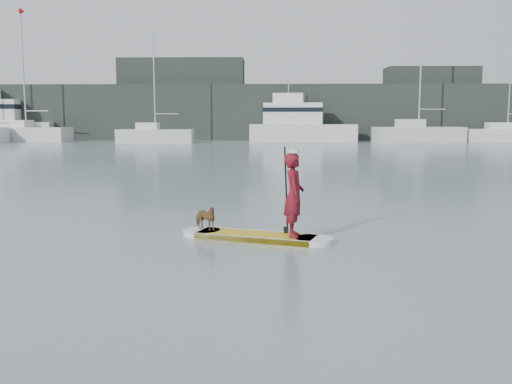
{
  "coord_description": "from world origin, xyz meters",
  "views": [
    {
      "loc": [
        0.29,
        -11.44,
        2.56
      ],
      "look_at": [
        -0.05,
        0.28,
        1.0
      ],
      "focal_mm": 40.0,
      "sensor_mm": 36.0,
      "label": 1
    }
  ],
  "objects_px": {
    "sailboat_c": "(155,135)",
    "sailboat_e": "(418,133)",
    "paddleboard": "(256,236)",
    "paddler": "(294,195)",
    "dog": "(205,218)",
    "motor_yacht_a": "(299,124)",
    "sailboat_b": "(26,132)",
    "sailboat_f": "(506,134)"
  },
  "relations": [
    {
      "from": "sailboat_b",
      "to": "sailboat_f",
      "type": "distance_m",
      "value": 48.63
    },
    {
      "from": "dog",
      "to": "sailboat_e",
      "type": "xyz_separation_m",
      "value": [
        15.82,
        44.97,
        0.52
      ]
    },
    {
      "from": "paddler",
      "to": "sailboat_e",
      "type": "distance_m",
      "value": 47.66
    },
    {
      "from": "paddleboard",
      "to": "sailboat_b",
      "type": "bearing_deg",
      "value": 136.26
    },
    {
      "from": "dog",
      "to": "motor_yacht_a",
      "type": "distance_m",
      "value": 46.92
    },
    {
      "from": "sailboat_c",
      "to": "motor_yacht_a",
      "type": "xyz_separation_m",
      "value": [
        14.2,
        3.43,
        1.04
      ]
    },
    {
      "from": "paddleboard",
      "to": "sailboat_c",
      "type": "bearing_deg",
      "value": 122.22
    },
    {
      "from": "sailboat_c",
      "to": "sailboat_f",
      "type": "height_order",
      "value": "sailboat_f"
    },
    {
      "from": "dog",
      "to": "sailboat_c",
      "type": "relative_size",
      "value": 0.06
    },
    {
      "from": "sailboat_c",
      "to": "sailboat_e",
      "type": "relative_size",
      "value": 0.83
    },
    {
      "from": "paddler",
      "to": "sailboat_f",
      "type": "distance_m",
      "value": 51.53
    },
    {
      "from": "sailboat_b",
      "to": "sailboat_f",
      "type": "height_order",
      "value": "sailboat_b"
    },
    {
      "from": "sailboat_c",
      "to": "motor_yacht_a",
      "type": "height_order",
      "value": "sailboat_c"
    },
    {
      "from": "paddleboard",
      "to": "motor_yacht_a",
      "type": "distance_m",
      "value": 47.2
    },
    {
      "from": "paddleboard",
      "to": "sailboat_e",
      "type": "xyz_separation_m",
      "value": [
        14.7,
        45.34,
        0.84
      ]
    },
    {
      "from": "paddler",
      "to": "sailboat_e",
      "type": "bearing_deg",
      "value": -15.56
    },
    {
      "from": "paddleboard",
      "to": "sailboat_e",
      "type": "bearing_deg",
      "value": 89.95
    },
    {
      "from": "sailboat_f",
      "to": "motor_yacht_a",
      "type": "xyz_separation_m",
      "value": [
        -20.56,
        1.13,
        0.99
      ]
    },
    {
      "from": "sailboat_b",
      "to": "sailboat_c",
      "type": "height_order",
      "value": "sailboat_b"
    },
    {
      "from": "paddler",
      "to": "paddleboard",
      "type": "bearing_deg",
      "value": 73.51
    },
    {
      "from": "motor_yacht_a",
      "to": "paddler",
      "type": "bearing_deg",
      "value": -86.23
    },
    {
      "from": "paddler",
      "to": "sailboat_c",
      "type": "distance_m",
      "value": 45.48
    },
    {
      "from": "sailboat_b",
      "to": "motor_yacht_a",
      "type": "relative_size",
      "value": 1.2
    },
    {
      "from": "sailboat_e",
      "to": "sailboat_b",
      "type": "bearing_deg",
      "value": 171.52
    },
    {
      "from": "dog",
      "to": "sailboat_b",
      "type": "bearing_deg",
      "value": 63.89
    },
    {
      "from": "paddler",
      "to": "sailboat_f",
      "type": "bearing_deg",
      "value": -24.9
    },
    {
      "from": "dog",
      "to": "sailboat_c",
      "type": "bearing_deg",
      "value": 49.46
    },
    {
      "from": "paddler",
      "to": "sailboat_f",
      "type": "height_order",
      "value": "sailboat_f"
    },
    {
      "from": "dog",
      "to": "paddler",
      "type": "bearing_deg",
      "value": -71.48
    },
    {
      "from": "motor_yacht_a",
      "to": "sailboat_c",
      "type": "bearing_deg",
      "value": -159.9
    },
    {
      "from": "paddler",
      "to": "sailboat_b",
      "type": "xyz_separation_m",
      "value": [
        -25.78,
        46.59,
        -0.05
      ]
    },
    {
      "from": "paddleboard",
      "to": "sailboat_b",
      "type": "height_order",
      "value": "sailboat_b"
    },
    {
      "from": "paddleboard",
      "to": "sailboat_f",
      "type": "xyz_separation_m",
      "value": [
        23.63,
        45.94,
        0.77
      ]
    },
    {
      "from": "dog",
      "to": "motor_yacht_a",
      "type": "bearing_deg",
      "value": 31.31
    },
    {
      "from": "sailboat_c",
      "to": "dog",
      "type": "bearing_deg",
      "value": -78.02
    },
    {
      "from": "paddleboard",
      "to": "sailboat_f",
      "type": "distance_m",
      "value": 51.66
    },
    {
      "from": "paddleboard",
      "to": "paddler",
      "type": "height_order",
      "value": "paddler"
    },
    {
      "from": "paddleboard",
      "to": "sailboat_c",
      "type": "xyz_separation_m",
      "value": [
        -11.13,
        43.64,
        0.72
      ]
    },
    {
      "from": "dog",
      "to": "sailboat_f",
      "type": "bearing_deg",
      "value": 7.94
    },
    {
      "from": "dog",
      "to": "sailboat_e",
      "type": "distance_m",
      "value": 47.68
    },
    {
      "from": "paddler",
      "to": "sailboat_f",
      "type": "relative_size",
      "value": 0.14
    },
    {
      "from": "dog",
      "to": "sailboat_f",
      "type": "xyz_separation_m",
      "value": [
        24.74,
        45.58,
        0.44
      ]
    }
  ]
}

